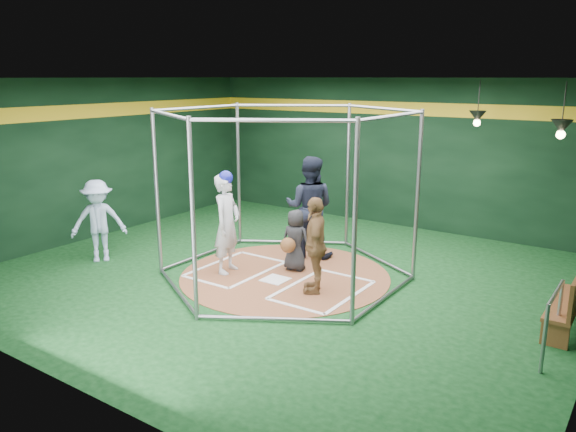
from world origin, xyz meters
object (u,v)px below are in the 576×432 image
Objects in this scene: umpire at (310,207)px; batter_figure at (227,222)px; visitor_leopard at (315,245)px; dugout_bench at (572,298)px.

batter_figure is at bearing 45.85° from umpire.
umpire reaches higher than visitor_leopard.
visitor_leopard is 1.93m from umpire.
batter_figure is 1.80m from umpire.
dugout_bench is (4.87, -0.73, -0.55)m from umpire.
umpire reaches higher than batter_figure.
dugout_bench is (3.76, 0.84, -0.35)m from visitor_leopard.
visitor_leopard is 0.80× the size of umpire.
batter_figure is 0.94× the size of umpire.
umpire is (-1.11, 1.57, 0.20)m from visitor_leopard.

